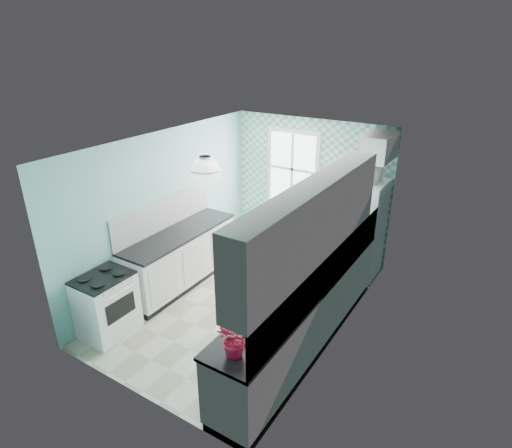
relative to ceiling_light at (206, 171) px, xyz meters
The scene contains 26 objects.
floor 2.47m from the ceiling_light, 90.00° to the left, with size 3.00×4.40×0.02m, color beige.
ceiling 0.82m from the ceiling_light, 90.00° to the left, with size 3.00×4.40×0.02m, color white.
wall_back 3.20m from the ceiling_light, 90.00° to the left, with size 3.00×0.02×2.50m, color #7CC2C0.
wall_front 1.77m from the ceiling_light, 90.00° to the right, with size 3.00×0.02×2.50m, color #7CC2C0.
wall_left 2.02m from the ceiling_light, 152.09° to the left, with size 0.02×4.40×2.50m, color #7CC2C0.
wall_right 2.02m from the ceiling_light, 27.91° to the left, with size 0.02×4.40×2.50m, color #7CC2C0.
accent_wall 3.17m from the ceiling_light, 90.00° to the left, with size 3.00×0.01×2.50m, color #57C1A1.
window 3.08m from the ceiling_light, 96.74° to the left, with size 1.04×0.05×1.44m.
backsplash_right 1.91m from the ceiling_light, 15.05° to the left, with size 0.02×3.60×0.51m, color white.
backsplash_left 2.00m from the ceiling_light, 154.02° to the left, with size 0.02×2.15×0.51m, color white.
upper_cabinets_right 1.41m from the ceiling_light, ahead, with size 0.33×3.20×0.90m, color white.
upper_cabinet_fridge 2.93m from the ceiling_light, 63.70° to the left, with size 0.40×0.74×0.40m, color white.
ceiling_light is the anchor object (origin of this frame).
base_cabinets_right 2.26m from the ceiling_light, 18.43° to the left, with size 0.60×3.60×0.90m, color white.
countertop_right 1.88m from the ceiling_light, 18.65° to the left, with size 0.63×3.60×0.04m, color black.
base_cabinets_left 2.34m from the ceiling_light, 148.86° to the left, with size 0.60×2.15×0.90m, color white.
countertop_left 1.97m from the ceiling_light, 148.54° to the left, with size 0.63×2.15×0.04m, color black.
fridge 3.18m from the ceiling_light, 66.77° to the left, with size 0.73×0.73×1.68m.
stove 2.36m from the ceiling_light, 146.69° to the right, with size 0.58×0.72×0.86m.
sink 2.18m from the ceiling_light, 44.07° to the left, with size 0.56×0.47×0.53m.
rug 2.87m from the ceiling_light, 76.73° to the left, with size 0.64×0.91×0.01m, color #750301.
dish_towel 2.65m from the ceiling_light, 62.09° to the left, with size 0.02×0.24×0.36m, color teal.
fruit_bowl 1.97m from the ceiling_light, 33.68° to the right, with size 0.29×0.29×0.07m, color silver.
potted_plant 2.05m from the ceiling_light, 44.00° to the right, with size 0.33×0.29×0.37m, color #B71537.
soap_bottle 2.48m from the ceiling_light, 53.96° to the left, with size 0.09×0.09×0.20m, color #9AB0B8.
microwave 2.86m from the ceiling_light, 66.77° to the left, with size 0.52×0.35×0.29m, color white.
Camera 1 is at (3.12, -4.64, 3.79)m, focal length 30.00 mm.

